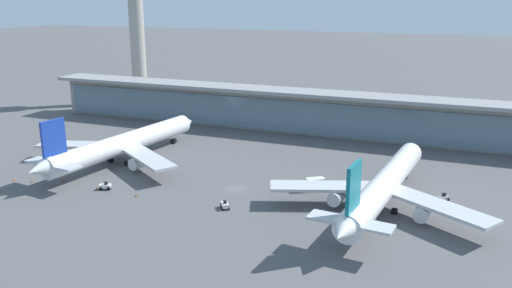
# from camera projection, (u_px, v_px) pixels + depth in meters

# --- Properties ---
(ground_plane) EXTENTS (1200.00, 1200.00, 0.00)m
(ground_plane) POSITION_uv_depth(u_px,v_px,m) (236.00, 188.00, 132.56)
(ground_plane) COLOR #515154
(airliner_left_stand) EXTENTS (49.99, 65.52, 17.46)m
(airliner_left_stand) POSITION_uv_depth(u_px,v_px,m) (122.00, 144.00, 151.67)
(airliner_left_stand) COLOR white
(airliner_left_stand) RESTS_ON ground
(airliner_centre_stand) EXTENTS (50.20, 65.60, 17.46)m
(airliner_centre_stand) POSITION_uv_depth(u_px,v_px,m) (383.00, 186.00, 118.31)
(airliner_centre_stand) COLOR white
(airliner_centre_stand) RESTS_ON ground
(service_truck_near_nose_grey) EXTENTS (2.98, 3.33, 2.05)m
(service_truck_near_nose_grey) POSITION_uv_depth(u_px,v_px,m) (443.00, 198.00, 123.82)
(service_truck_near_nose_grey) COLOR gray
(service_truck_near_nose_grey) RESTS_ON ground
(service_truck_under_wing_blue) EXTENTS (7.26, 6.14, 3.10)m
(service_truck_under_wing_blue) POSITION_uv_depth(u_px,v_px,m) (312.00, 184.00, 130.75)
(service_truck_under_wing_blue) COLOR #234C9E
(service_truck_under_wing_blue) RESTS_ON ground
(service_truck_mid_apron_grey) EXTENTS (6.94, 2.78, 2.70)m
(service_truck_mid_apron_grey) POSITION_uv_depth(u_px,v_px,m) (390.00, 187.00, 131.04)
(service_truck_mid_apron_grey) COLOR gray
(service_truck_mid_apron_grey) RESTS_ON ground
(service_truck_by_tail_white) EXTENTS (3.05, 3.32, 2.05)m
(service_truck_by_tail_white) POSITION_uv_depth(u_px,v_px,m) (225.00, 205.00, 119.75)
(service_truck_by_tail_white) COLOR silver
(service_truck_by_tail_white) RESTS_ON ground
(service_truck_on_taxiway_white) EXTENTS (3.31, 2.72, 2.05)m
(service_truck_on_taxiway_white) POSITION_uv_depth(u_px,v_px,m) (105.00, 186.00, 131.48)
(service_truck_on_taxiway_white) COLOR silver
(service_truck_on_taxiway_white) RESTS_ON ground
(terminal_building) EXTENTS (203.36, 12.80, 15.20)m
(terminal_building) POSITION_uv_depth(u_px,v_px,m) (305.00, 111.00, 184.51)
(terminal_building) COLOR #9E998E
(terminal_building) RESTS_ON ground
(control_tower) EXTENTS (12.00, 12.00, 64.77)m
(control_tower) POSITION_uv_depth(u_px,v_px,m) (136.00, 23.00, 230.97)
(control_tower) COLOR #9E998E
(control_tower) RESTS_ON ground
(safety_cone_alpha) EXTENTS (0.62, 0.62, 0.70)m
(safety_cone_alpha) POSITION_uv_depth(u_px,v_px,m) (32.00, 181.00, 136.93)
(safety_cone_alpha) COLOR orange
(safety_cone_alpha) RESTS_ON ground
(safety_cone_bravo) EXTENTS (0.62, 0.62, 0.70)m
(safety_cone_bravo) POSITION_uv_depth(u_px,v_px,m) (97.00, 188.00, 131.68)
(safety_cone_bravo) COLOR orange
(safety_cone_bravo) RESTS_ON ground
(safety_cone_charlie) EXTENTS (0.62, 0.62, 0.70)m
(safety_cone_charlie) POSITION_uv_depth(u_px,v_px,m) (63.00, 179.00, 138.12)
(safety_cone_charlie) COLOR orange
(safety_cone_charlie) RESTS_ON ground
(safety_cone_delta) EXTENTS (0.62, 0.62, 0.70)m
(safety_cone_delta) POSITION_uv_depth(u_px,v_px,m) (14.00, 180.00, 137.79)
(safety_cone_delta) COLOR orange
(safety_cone_delta) RESTS_ON ground
(safety_cone_echo) EXTENTS (0.62, 0.62, 0.70)m
(safety_cone_echo) POSITION_uv_depth(u_px,v_px,m) (136.00, 195.00, 127.09)
(safety_cone_echo) COLOR orange
(safety_cone_echo) RESTS_ON ground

